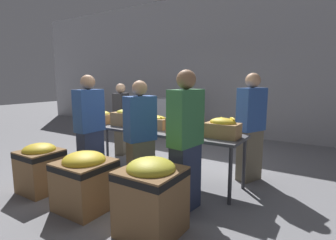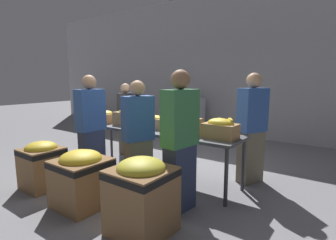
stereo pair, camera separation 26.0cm
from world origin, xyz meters
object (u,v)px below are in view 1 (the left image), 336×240
Objects in this scene: banana_box_3 at (185,124)px; volunteer_3 at (141,138)px; banana_box_1 at (127,117)px; volunteer_4 at (121,120)px; banana_box_0 at (101,117)px; volunteer_0 at (251,128)px; pallet_stack_0 at (176,117)px; banana_box_4 at (223,128)px; volunteer_2 at (186,142)px; banana_box_2 at (155,122)px; sorting_table at (154,132)px; donation_bin_1 at (85,179)px; donation_bin_2 at (151,194)px; volunteer_1 at (90,129)px; donation_bin_0 at (40,166)px.

volunteer_3 is (-0.41, -0.52, -0.16)m from banana_box_3.
volunteer_4 is at bearing 137.88° from banana_box_1.
banana_box_1 is at bearing 4.04° from banana_box_0.
volunteer_0 reaches higher than banana_box_3.
volunteer_3 reaches higher than pallet_stack_0.
banana_box_4 is 0.27× the size of volunteer_2.
banana_box_2 is 0.67m from volunteer_3.
volunteer_0 is (1.35, 0.69, 0.09)m from sorting_table.
volunteer_0 is at bearing -21.65° from volunteer_3.
donation_bin_2 is (1.01, 0.00, 0.05)m from donation_bin_1.
banana_box_2 is 1.06× the size of banana_box_4.
donation_bin_1 is (0.68, -0.69, -0.44)m from volunteer_1.
banana_box_0 is at bearing 96.19° from donation_bin_0.
banana_box_1 is 0.97m from volunteer_3.
volunteer_4 is 2.09× the size of donation_bin_1.
volunteer_1 is 1.73m from volunteer_2.
volunteer_3 is at bearing 134.09° from donation_bin_2.
volunteer_2 is 2.11× the size of donation_bin_2.
banana_box_1 reaches higher than donation_bin_1.
pallet_stack_0 is (-0.62, 3.68, -0.30)m from volunteer_1.
banana_box_1 is 1.68m from volunteer_2.
volunteer_1 reaches higher than volunteer_3.
donation_bin_0 is 4.39m from pallet_stack_0.
banana_box_2 is 0.28× the size of volunteer_2.
banana_box_1 is at bearing -179.93° from sorting_table.
sorting_table is at bearing 37.98° from volunteer_3.
volunteer_1 is 1.10× the size of volunteer_4.
donation_bin_2 is at bearing 0.00° from donation_bin_0.
volunteer_0 is 0.99× the size of volunteer_2.
donation_bin_1 is at bearing -73.45° from pallet_stack_0.
volunteer_0 reaches higher than donation_bin_1.
banana_box_2 is 1.18m from banana_box_4.
pallet_stack_0 is at bearing 163.51° from volunteer_4.
volunteer_3 is 3.96m from pallet_stack_0.
volunteer_0 is 1.59× the size of pallet_stack_0.
banana_box_2 is (1.16, 0.08, -0.00)m from banana_box_0.
donation_bin_2 is (0.73, -0.75, -0.36)m from volunteer_3.
volunteer_3 is 1.49m from donation_bin_0.
volunteer_4 is 1.87× the size of donation_bin_2.
donation_bin_0 is at bearing 180.00° from donation_bin_1.
volunteer_2 is (1.73, -0.05, 0.02)m from volunteer_1.
volunteer_4 is at bearing 152.57° from sorting_table.
volunteer_4 reaches higher than banana_box_0.
banana_box_0 is 2.23m from volunteer_2.
banana_box_0 reaches higher than donation_bin_1.
banana_box_4 is (1.74, -0.02, -0.00)m from banana_box_1.
donation_bin_1 is at bearing -94.03° from sorting_table.
banana_box_4 is (1.18, -0.06, 0.03)m from banana_box_2.
volunteer_3 is at bearing 69.81° from donation_bin_1.
banana_box_4 is 4.00m from pallet_stack_0.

